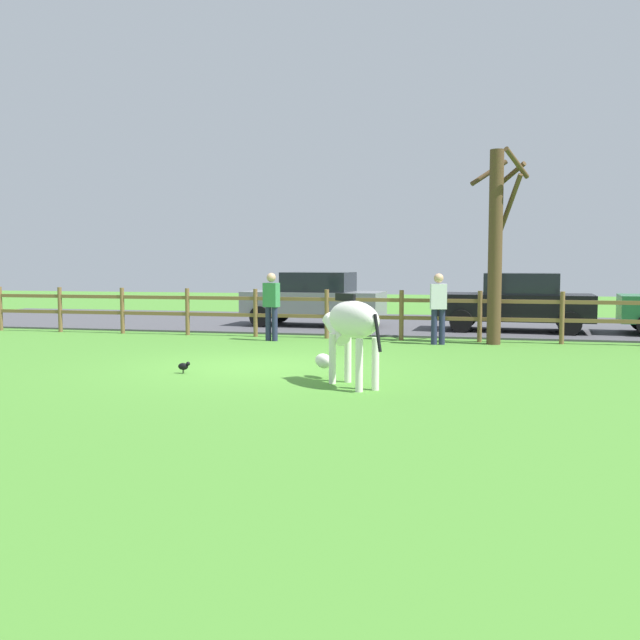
# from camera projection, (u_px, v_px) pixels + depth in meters

# --- Properties ---
(ground_plane) EXTENTS (60.00, 60.00, 0.00)m
(ground_plane) POSITION_uv_depth(u_px,v_px,m) (259.00, 367.00, 12.93)
(ground_plane) COLOR #47842D
(parking_asphalt) EXTENTS (28.00, 7.40, 0.05)m
(parking_asphalt) POSITION_uv_depth(u_px,v_px,m) (351.00, 323.00, 21.96)
(parking_asphalt) COLOR #47474C
(parking_asphalt) RESTS_ON ground_plane
(paddock_fence) EXTENTS (20.57, 0.11, 1.22)m
(paddock_fence) POSITION_uv_depth(u_px,v_px,m) (291.00, 310.00, 17.90)
(paddock_fence) COLOR brown
(paddock_fence) RESTS_ON ground_plane
(bare_tree) EXTENTS (1.34, 1.39, 4.44)m
(bare_tree) POSITION_uv_depth(u_px,v_px,m) (497.00, 240.00, 16.29)
(bare_tree) COLOR #513A23
(bare_tree) RESTS_ON ground_plane
(zebra) EXTENTS (1.43, 1.57, 1.41)m
(zebra) POSITION_uv_depth(u_px,v_px,m) (351.00, 326.00, 10.82)
(zebra) COLOR white
(zebra) RESTS_ON ground_plane
(crow_on_grass) EXTENTS (0.22, 0.10, 0.20)m
(crow_on_grass) POSITION_uv_depth(u_px,v_px,m) (184.00, 366.00, 12.11)
(crow_on_grass) COLOR black
(crow_on_grass) RESTS_ON ground_plane
(parked_car_grey) EXTENTS (4.09, 2.06, 1.56)m
(parked_car_grey) POSITION_uv_depth(u_px,v_px,m) (315.00, 299.00, 20.68)
(parked_car_grey) COLOR slate
(parked_car_grey) RESTS_ON parking_asphalt
(parked_car_black) EXTENTS (4.09, 2.06, 1.56)m
(parked_car_black) POSITION_uv_depth(u_px,v_px,m) (517.00, 302.00, 19.08)
(parked_car_black) COLOR black
(parked_car_black) RESTS_ON parking_asphalt
(visitor_left_of_tree) EXTENTS (0.40, 0.30, 1.64)m
(visitor_left_of_tree) POSITION_uv_depth(u_px,v_px,m) (271.00, 303.00, 17.13)
(visitor_left_of_tree) COLOR #232847
(visitor_left_of_tree) RESTS_ON ground_plane
(visitor_right_of_tree) EXTENTS (0.40, 0.29, 1.64)m
(visitor_right_of_tree) POSITION_uv_depth(u_px,v_px,m) (438.00, 305.00, 16.34)
(visitor_right_of_tree) COLOR #232847
(visitor_right_of_tree) RESTS_ON ground_plane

